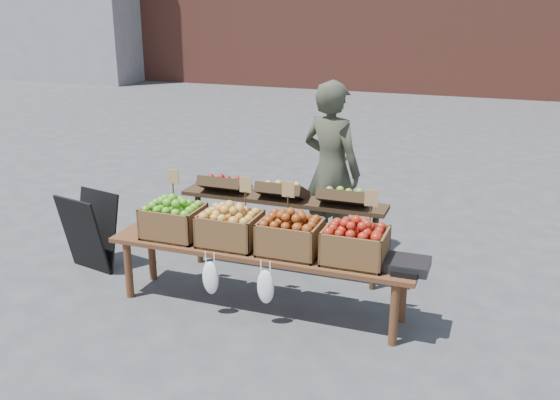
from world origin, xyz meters
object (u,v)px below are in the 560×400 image
at_px(crate_golden_apples, 174,221).
at_px(crate_red_apples, 290,237).
at_px(crate_green_apples, 355,246).
at_px(chalkboard_sign, 90,232).
at_px(crate_russet_pears, 230,229).
at_px(display_bench, 260,279).
at_px(vendor, 331,170).
at_px(weighing_scale, 408,265).
at_px(back_table, 282,225).

height_order(crate_golden_apples, crate_red_apples, same).
height_order(crate_golden_apples, crate_green_apples, same).
height_order(chalkboard_sign, crate_golden_apples, crate_golden_apples).
relative_size(crate_russet_pears, crate_green_apples, 1.00).
height_order(display_bench, crate_red_apples, crate_red_apples).
bearing_deg(crate_red_apples, vendor, 91.77).
bearing_deg(vendor, weighing_scale, 146.29).
height_order(vendor, chalkboard_sign, vendor).
distance_m(vendor, crate_red_apples, 1.41).
bearing_deg(weighing_scale, crate_russet_pears, 180.00).
bearing_deg(crate_red_apples, crate_golden_apples, 180.00).
distance_m(chalkboard_sign, crate_green_apples, 2.75).
xyz_separation_m(vendor, crate_red_apples, (0.04, -1.39, -0.21)).
height_order(vendor, crate_red_apples, vendor).
xyz_separation_m(vendor, chalkboard_sign, (-2.13, -1.19, -0.52)).
relative_size(crate_golden_apples, weighing_scale, 1.47).
bearing_deg(crate_russet_pears, crate_green_apples, 0.00).
xyz_separation_m(crate_golden_apples, crate_russet_pears, (0.55, 0.00, 0.00)).
relative_size(display_bench, crate_golden_apples, 5.40).
relative_size(display_bench, crate_red_apples, 5.40).
bearing_deg(crate_red_apples, display_bench, 180.00).
bearing_deg(display_bench, vendor, 80.52).
xyz_separation_m(crate_russet_pears, weighing_scale, (1.53, 0.00, -0.10)).
height_order(chalkboard_sign, crate_red_apples, crate_red_apples).
height_order(vendor, crate_golden_apples, vendor).
bearing_deg(crate_green_apples, back_table, 140.76).
height_order(vendor, display_bench, vendor).
bearing_deg(crate_golden_apples, crate_russet_pears, 0.00).
distance_m(display_bench, weighing_scale, 1.29).
relative_size(chalkboard_sign, display_bench, 0.29).
bearing_deg(vendor, back_table, 86.74).
relative_size(back_table, crate_golden_apples, 4.20).
height_order(display_bench, weighing_scale, weighing_scale).
xyz_separation_m(display_bench, weighing_scale, (1.25, 0.00, 0.33)).
height_order(back_table, crate_green_apples, back_table).
xyz_separation_m(crate_golden_apples, weighing_scale, (2.08, 0.00, -0.10)).
bearing_deg(crate_green_apples, crate_golden_apples, 180.00).
bearing_deg(crate_green_apples, chalkboard_sign, 175.77).
relative_size(crate_russet_pears, weighing_scale, 1.47).
distance_m(chalkboard_sign, crate_red_apples, 2.21).
bearing_deg(back_table, crate_russet_pears, -106.87).
bearing_deg(back_table, crate_golden_apples, -136.86).
xyz_separation_m(crate_golden_apples, crate_green_apples, (1.65, 0.00, 0.00)).
xyz_separation_m(crate_russet_pears, crate_green_apples, (1.10, 0.00, 0.00)).
relative_size(crate_golden_apples, crate_russet_pears, 1.00).
relative_size(chalkboard_sign, back_table, 0.38).
distance_m(chalkboard_sign, back_table, 1.92).
distance_m(crate_russet_pears, crate_green_apples, 1.10).
xyz_separation_m(crate_green_apples, weighing_scale, (0.43, 0.00, -0.10)).
bearing_deg(crate_russet_pears, weighing_scale, 0.00).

